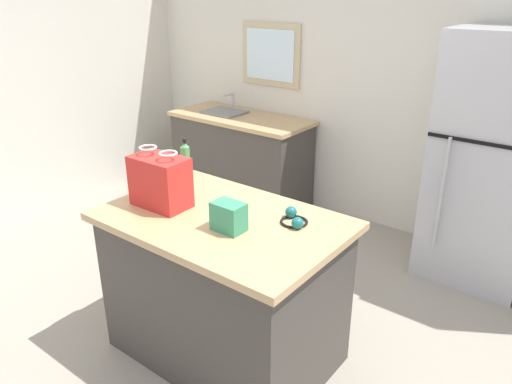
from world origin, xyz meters
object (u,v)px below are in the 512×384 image
(refrigerator, at_px, (490,162))
(shopping_bag, at_px, (160,181))
(small_box, at_px, (229,217))
(bottle, at_px, (186,161))
(ear_defenders, at_px, (294,219))
(kitchen_island, at_px, (224,288))

(refrigerator, relative_size, shopping_bag, 5.43)
(small_box, bearing_deg, bottle, 150.95)
(ear_defenders, bearing_deg, bottle, 173.02)
(kitchen_island, relative_size, bottle, 4.87)
(shopping_bag, bearing_deg, small_box, -0.04)
(refrigerator, xyz_separation_m, shopping_bag, (-1.30, -1.94, 0.15))
(shopping_bag, bearing_deg, kitchen_island, 13.37)
(small_box, bearing_deg, refrigerator, 67.86)
(kitchen_island, relative_size, small_box, 7.97)
(bottle, bearing_deg, ear_defenders, -6.98)
(bottle, height_order, ear_defenders, bottle)
(kitchen_island, xyz_separation_m, ear_defenders, (0.35, 0.18, 0.48))
(kitchen_island, bearing_deg, shopping_bag, -166.63)
(kitchen_island, height_order, small_box, small_box)
(kitchen_island, distance_m, ear_defenders, 0.62)
(small_box, relative_size, ear_defenders, 0.78)
(kitchen_island, xyz_separation_m, shopping_bag, (-0.38, -0.09, 0.60))
(refrigerator, xyz_separation_m, bottle, (-1.48, -1.56, 0.12))
(kitchen_island, xyz_separation_m, small_box, (0.13, -0.09, 0.53))
(kitchen_island, xyz_separation_m, refrigerator, (0.92, 1.85, 0.45))
(bottle, distance_m, ear_defenders, 0.93)
(kitchen_island, height_order, refrigerator, refrigerator)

